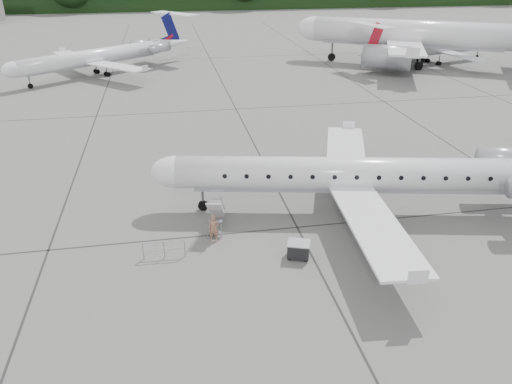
{
  "coord_description": "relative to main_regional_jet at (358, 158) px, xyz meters",
  "views": [
    {
      "loc": [
        -12.47,
        -21.49,
        14.9
      ],
      "look_at": [
        -7.76,
        4.27,
        2.3
      ],
      "focal_mm": 35.0,
      "sensor_mm": 36.0,
      "label": 1
    }
  ],
  "objects": [
    {
      "name": "airstair",
      "position": [
        -8.78,
        -0.55,
        -2.5
      ],
      "size": [
        1.34,
        2.64,
        2.28
      ],
      "primitive_type": null,
      "rotation": [
        0.0,
        0.0,
        -0.2
      ],
      "color": "silver",
      "rests_on": "ground"
    },
    {
      "name": "bg_narrowbody",
      "position": [
        23.74,
        41.88,
        2.7
      ],
      "size": [
        43.31,
        39.67,
        12.68
      ],
      "primitive_type": null,
      "rotation": [
        0.0,
        0.0,
        -0.52
      ],
      "color": "silver",
      "rests_on": "ground"
    },
    {
      "name": "bg_regional_left",
      "position": [
        -20.21,
        42.89,
        -0.14
      ],
      "size": [
        32.87,
        31.58,
        7.0
      ],
      "primitive_type": null,
      "rotation": [
        0.0,
        0.0,
        0.66
      ],
      "color": "silver",
      "rests_on": "ground"
    },
    {
      "name": "passenger",
      "position": [
        -9.07,
        -1.93,
        -2.83
      ],
      "size": [
        0.66,
        0.51,
        1.62
      ],
      "primitive_type": "imported",
      "rotation": [
        0.0,
        0.0,
        -0.22
      ],
      "color": "#895F4B",
      "rests_on": "ground"
    },
    {
      "name": "main_regional_jet",
      "position": [
        0.0,
        0.0,
        0.0
      ],
      "size": [
        32.0,
        25.82,
        7.29
      ],
      "primitive_type": null,
      "rotation": [
        0.0,
        0.0,
        -0.2
      ],
      "color": "silver",
      "rests_on": "ground"
    },
    {
      "name": "safety_railing",
      "position": [
        -11.89,
        -3.24,
        -3.14
      ],
      "size": [
        2.2,
        0.17,
        1.0
      ],
      "primitive_type": null,
      "rotation": [
        0.0,
        0.0,
        -0.04
      ],
      "color": "gray",
      "rests_on": "ground"
    },
    {
      "name": "bg_regional_right",
      "position": [
        28.99,
        42.68,
        -0.44
      ],
      "size": [
        28.38,
        23.69,
        6.42
      ],
      "primitive_type": null,
      "rotation": [
        0.0,
        0.0,
        3.42
      ],
      "color": "silver",
      "rests_on": "ground"
    },
    {
      "name": "baggage_cart",
      "position": [
        -4.78,
        -4.51,
        -3.15
      ],
      "size": [
        1.39,
        1.25,
        0.99
      ],
      "primitive_type": null,
      "rotation": [
        0.0,
        0.0,
        -0.34
      ],
      "color": "black",
      "rests_on": "ground"
    },
    {
      "name": "ground",
      "position": [
        1.34,
        -5.03,
        -3.64
      ],
      "size": [
        320.0,
        320.0,
        0.0
      ],
      "primitive_type": "plane",
      "color": "slate",
      "rests_on": "ground"
    }
  ]
}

